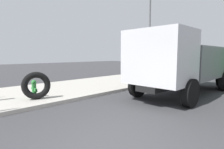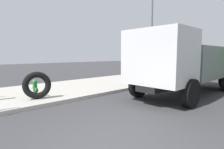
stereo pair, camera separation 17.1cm
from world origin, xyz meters
TOP-DOWN VIEW (x-y plane):
  - sidewalk_curb at (0.00, 6.50)m, footprint 36.00×5.00m
  - fire_hydrant at (0.65, 5.35)m, footprint 0.21×0.48m
  - loose_tire at (0.58, 4.94)m, footprint 1.18×0.63m
  - dump_truck_gray at (6.58, 1.40)m, footprint 7.01×2.82m
  - street_light_pole at (9.06, 5.11)m, footprint 0.12×0.12m

SIDE VIEW (x-z plane):
  - sidewalk_curb at x=0.00m, z-range 0.00..0.15m
  - fire_hydrant at x=0.65m, z-range 0.18..0.94m
  - loose_tire at x=0.58m, z-range 0.15..1.30m
  - dump_truck_gray at x=6.58m, z-range 0.11..3.11m
  - street_light_pole at x=9.06m, z-range 0.15..6.27m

